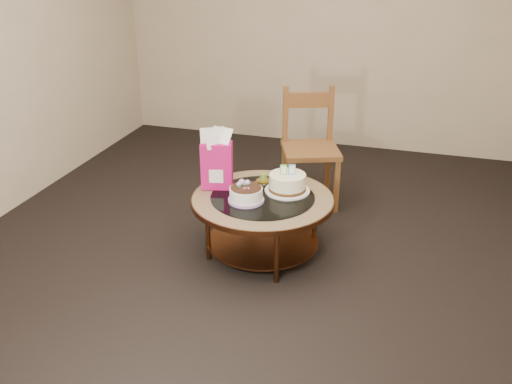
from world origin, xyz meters
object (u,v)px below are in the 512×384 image
(gift_bag, at_px, (217,159))
(dining_chair, at_px, (310,147))
(decorated_cake, at_px, (246,195))
(coffee_table, at_px, (263,207))
(cream_cake, at_px, (287,183))

(gift_bag, distance_m, dining_chair, 1.05)
(decorated_cake, distance_m, gift_bag, 0.36)
(coffee_table, height_order, cream_cake, cream_cake)
(coffee_table, distance_m, decorated_cake, 0.19)
(gift_bag, bearing_deg, coffee_table, -23.04)
(decorated_cake, height_order, cream_cake, cream_cake)
(coffee_table, xyz_separation_m, dining_chair, (0.13, 0.97, 0.12))
(decorated_cake, distance_m, dining_chair, 1.10)
(coffee_table, bearing_deg, dining_chair, 82.11)
(dining_chair, bearing_deg, gift_bag, -139.64)
(cream_cake, height_order, gift_bag, gift_bag)
(cream_cake, bearing_deg, gift_bag, 165.86)
(cream_cake, distance_m, gift_bag, 0.54)
(cream_cake, xyz_separation_m, dining_chair, (-0.01, 0.84, -0.02))
(coffee_table, xyz_separation_m, gift_bag, (-0.36, 0.06, 0.30))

